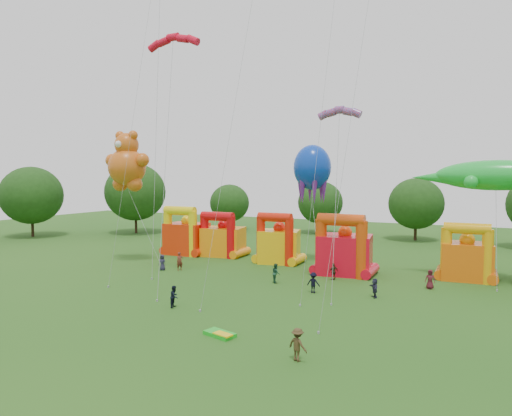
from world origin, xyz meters
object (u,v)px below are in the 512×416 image
at_px(bouncy_castle_2, 278,243).
at_px(spectator_0, 162,262).
at_px(gecko_kite, 496,183).
at_px(spectator_4, 334,272).
at_px(bouncy_castle_0, 186,236).
at_px(octopus_kite, 314,208).
at_px(teddy_bear_kite, 132,181).

relative_size(bouncy_castle_2, spectator_0, 3.54).
relative_size(gecko_kite, spectator_4, 8.50).
bearing_deg(gecko_kite, bouncy_castle_0, 179.90).
distance_m(bouncy_castle_0, octopus_kite, 17.52).
bearing_deg(teddy_bear_kite, spectator_4, 4.33).
distance_m(bouncy_castle_2, teddy_bear_kite, 18.04).
relative_size(teddy_bear_kite, spectator_0, 9.17).
xyz_separation_m(teddy_bear_kite, gecko_kite, (36.60, 7.44, -0.08)).
height_order(gecko_kite, spectator_4, gecko_kite).
distance_m(bouncy_castle_0, teddy_bear_kite, 10.45).
bearing_deg(octopus_kite, bouncy_castle_0, -179.81).
relative_size(bouncy_castle_2, teddy_bear_kite, 0.39).
distance_m(octopus_kite, spectator_0, 17.35).
height_order(bouncy_castle_0, teddy_bear_kite, teddy_bear_kite).
distance_m(teddy_bear_kite, gecko_kite, 37.35).
xyz_separation_m(gecko_kite, octopus_kite, (-17.58, 0.12, -2.84)).
relative_size(octopus_kite, spectator_4, 8.33).
relative_size(octopus_kite, spectator_0, 8.22).
height_order(bouncy_castle_2, gecko_kite, gecko_kite).
relative_size(bouncy_castle_0, spectator_4, 3.79).
bearing_deg(bouncy_castle_0, spectator_4, -15.30).
bearing_deg(bouncy_castle_2, teddy_bear_kite, -153.86).
distance_m(gecko_kite, spectator_0, 33.49).
relative_size(teddy_bear_kite, gecko_kite, 1.09).
xyz_separation_m(bouncy_castle_2, octopus_kite, (4.13, 0.25, 4.20)).
bearing_deg(bouncy_castle_2, spectator_4, -34.34).
bearing_deg(spectator_0, bouncy_castle_0, 102.95).
bearing_deg(spectator_0, teddy_bear_kite, 153.76).
distance_m(bouncy_castle_2, spectator_4, 9.96).
bearing_deg(gecko_kite, spectator_4, -157.24).
relative_size(bouncy_castle_0, bouncy_castle_2, 1.06).
relative_size(gecko_kite, octopus_kite, 1.02).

